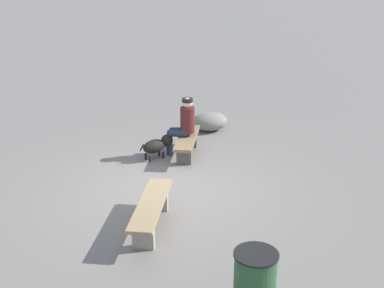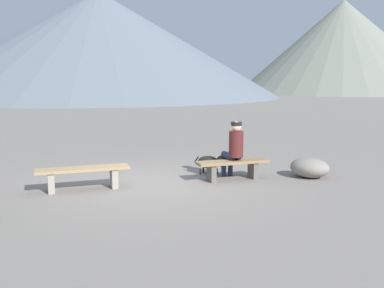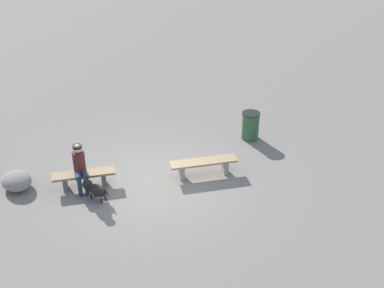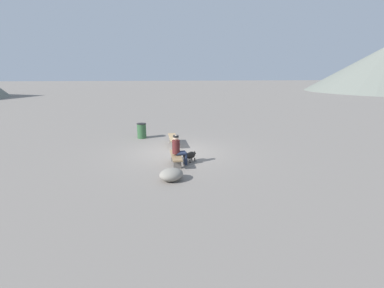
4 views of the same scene
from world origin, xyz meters
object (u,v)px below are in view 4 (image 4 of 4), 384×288
at_px(bench_right, 176,157).
at_px(trash_bin, 142,131).
at_px(seated_person, 178,148).
at_px(dog, 190,155).
at_px(bench_left, 173,139).
at_px(boulder, 171,175).

bearing_deg(bench_right, trash_bin, -163.56).
relative_size(seated_person, dog, 1.91).
bearing_deg(bench_left, dog, 8.52).
xyz_separation_m(dog, trash_bin, (-4.74, -2.32, 0.13)).
xyz_separation_m(bench_left, trash_bin, (-1.82, -1.75, 0.11)).
relative_size(dog, trash_bin, 0.78).
bearing_deg(boulder, seated_person, 168.29).
distance_m(trash_bin, boulder, 6.91).
bearing_deg(bench_right, dog, 111.29).
distance_m(seated_person, boulder, 1.79).
distance_m(seated_person, dog, 0.74).
xyz_separation_m(seated_person, boulder, (1.68, -0.35, -0.51)).
xyz_separation_m(bench_right, seated_person, (0.06, 0.09, 0.42)).
xyz_separation_m(bench_left, dog, (2.92, 0.57, -0.02)).
xyz_separation_m(bench_right, dog, (-0.26, 0.60, -0.01)).
relative_size(bench_left, trash_bin, 2.13).
xyz_separation_m(seated_person, trash_bin, (-5.06, -1.81, -0.30)).
distance_m(bench_right, dog, 0.65).
height_order(dog, boulder, dog).
height_order(seated_person, dog, seated_person).
bearing_deg(bench_right, seated_person, 51.23).
bearing_deg(seated_person, trash_bin, -167.65).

